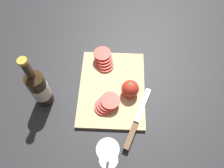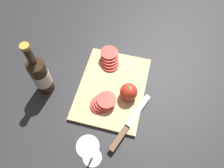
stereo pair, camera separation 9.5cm
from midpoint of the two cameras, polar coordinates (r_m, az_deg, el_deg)
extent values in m
plane|color=#28282B|center=(1.02, -3.77, 1.33)|extent=(3.00, 3.00, 0.00)
cube|color=tan|center=(0.99, -2.75, -1.33)|extent=(0.39, 0.29, 0.02)
cylinder|color=#332314|center=(0.95, -21.05, -1.65)|extent=(0.07, 0.07, 0.19)
cone|color=#332314|center=(0.86, -23.21, 1.54)|extent=(0.07, 0.07, 0.02)
cylinder|color=#332314|center=(0.83, -24.40, 3.31)|extent=(0.03, 0.03, 0.08)
cylinder|color=#B29933|center=(0.79, -25.61, 5.08)|extent=(0.03, 0.03, 0.01)
cylinder|color=white|center=(0.95, -20.98, -1.76)|extent=(0.08, 0.08, 0.08)
cylinder|color=silver|center=(0.89, -4.14, -19.48)|extent=(0.07, 0.07, 0.00)
cylinder|color=silver|center=(0.85, -4.33, -18.99)|extent=(0.01, 0.01, 0.08)
cone|color=silver|center=(0.76, -4.80, -17.78)|extent=(0.07, 0.07, 0.10)
cone|color=#DBCC84|center=(0.79, -4.64, -18.21)|extent=(0.03, 0.03, 0.04)
sphere|color=red|center=(0.93, 1.86, -1.50)|extent=(0.08, 0.08, 0.08)
cylinder|color=#47702D|center=(0.90, 1.93, -0.46)|extent=(0.01, 0.01, 0.01)
cube|color=silver|center=(0.94, 5.15, -5.81)|extent=(0.17, 0.08, 0.00)
cube|color=silver|center=(0.91, 3.28, -10.23)|extent=(0.02, 0.03, 0.01)
cube|color=brown|center=(0.89, 1.86, -13.58)|extent=(0.12, 0.06, 0.01)
cylinder|color=#D63D33|center=(1.04, -4.43, 4.68)|extent=(0.08, 0.08, 0.01)
cylinder|color=#D63D33|center=(1.03, -4.63, 5.43)|extent=(0.08, 0.08, 0.01)
cylinder|color=#D63D33|center=(1.03, -4.83, 6.18)|extent=(0.08, 0.08, 0.01)
cylinder|color=#D63D33|center=(1.03, -5.03, 6.93)|extent=(0.08, 0.08, 0.01)
cylinder|color=#D63D33|center=(1.03, -5.24, 7.68)|extent=(0.08, 0.08, 0.01)
cylinder|color=#D63D33|center=(0.94, -5.06, -6.19)|extent=(0.08, 0.08, 0.01)
cylinder|color=#D63D33|center=(0.93, -4.53, -5.67)|extent=(0.08, 0.08, 0.01)
cylinder|color=#D63D33|center=(0.92, -4.00, -5.15)|extent=(0.08, 0.08, 0.01)
cylinder|color=#D63D33|center=(0.91, -3.45, -4.62)|extent=(0.08, 0.08, 0.01)
camera|label=1|loc=(0.05, -92.87, -5.13)|focal=35.00mm
camera|label=2|loc=(0.05, 87.13, 5.13)|focal=35.00mm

